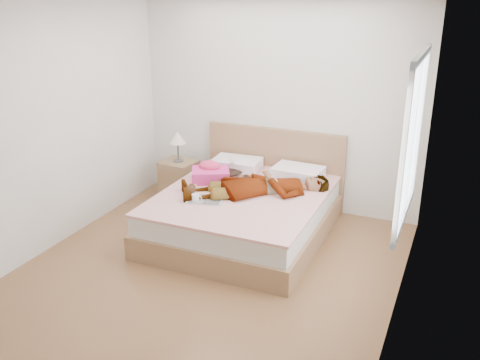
{
  "coord_description": "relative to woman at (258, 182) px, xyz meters",
  "views": [
    {
      "loc": [
        2.16,
        -4.12,
        2.73
      ],
      "look_at": [
        0.0,
        0.85,
        0.7
      ],
      "focal_mm": 40.0,
      "sensor_mm": 36.0,
      "label": 1
    }
  ],
  "objects": [
    {
      "name": "coffee_mug",
      "position": [
        -0.5,
        -0.53,
        -0.07
      ],
      "size": [
        0.12,
        0.09,
        0.09
      ],
      "color": "white",
      "rests_on": "bed"
    },
    {
      "name": "magazine",
      "position": [
        -0.43,
        -0.46,
        -0.11
      ],
      "size": [
        0.44,
        0.35,
        0.02
      ],
      "color": "silver",
      "rests_on": "bed"
    },
    {
      "name": "towel",
      "position": [
        -0.65,
        0.13,
        -0.02
      ],
      "size": [
        0.54,
        0.51,
        0.23
      ],
      "color": "#EE4096",
      "rests_on": "bed"
    },
    {
      "name": "nightstand",
      "position": [
        -1.33,
        0.56,
        -0.32
      ],
      "size": [
        0.47,
        0.43,
        0.92
      ],
      "color": "olive",
      "rests_on": "ground"
    },
    {
      "name": "room_shell",
      "position": [
        1.65,
        -0.74,
        0.87
      ],
      "size": [
        4.0,
        4.0,
        4.0
      ],
      "color": "white",
      "rests_on": "ground"
    },
    {
      "name": "phone",
      "position": [
        -0.5,
        0.4,
        0.07
      ],
      "size": [
        0.09,
        0.1,
        0.05
      ],
      "primitive_type": "cube",
      "rotation": [
        0.44,
        0.0,
        0.57
      ],
      "color": "silver",
      "rests_on": "bed"
    },
    {
      "name": "ground",
      "position": [
        -0.13,
        -1.04,
        -0.63
      ],
      "size": [
        4.0,
        4.0,
        0.0
      ],
      "primitive_type": "plane",
      "color": "#4B2F17",
      "rests_on": "ground"
    },
    {
      "name": "plush_toy",
      "position": [
        -0.65,
        -0.38,
        -0.06
      ],
      "size": [
        0.15,
        0.21,
        0.11
      ],
      "color": "black",
      "rests_on": "bed"
    },
    {
      "name": "hair",
      "position": [
        -0.57,
        0.45,
        -0.08
      ],
      "size": [
        0.42,
        0.51,
        0.07
      ],
      "primitive_type": "ellipsoid",
      "rotation": [
        0.0,
        0.0,
        0.04
      ],
      "color": "black",
      "rests_on": "bed"
    },
    {
      "name": "bed",
      "position": [
        -0.13,
        -0.01,
        -0.35
      ],
      "size": [
        1.8,
        2.08,
        1.0
      ],
      "color": "brown",
      "rests_on": "ground"
    },
    {
      "name": "woman",
      "position": [
        0.0,
        0.0,
        0.0
      ],
      "size": [
        1.77,
        1.45,
        0.23
      ],
      "primitive_type": "imported",
      "rotation": [
        0.0,
        0.0,
        -1.0
      ],
      "color": "silver",
      "rests_on": "bed"
    }
  ]
}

